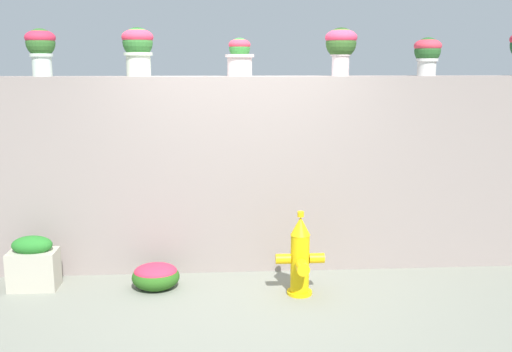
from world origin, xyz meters
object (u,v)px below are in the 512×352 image
potted_plant_3 (240,56)px  potted_plant_4 (341,44)px  fire_hydrant (300,258)px  planter_box (33,263)px  potted_plant_5 (427,52)px  flower_bush_left (156,275)px  potted_plant_1 (41,46)px  potted_plant_2 (138,47)px

potted_plant_3 → potted_plant_4: potted_plant_4 is taller
fire_hydrant → planter_box: size_ratio=1.53×
potted_plant_5 → planter_box: potted_plant_5 is taller
potted_plant_4 → flower_bush_left: bearing=-163.2°
fire_hydrant → flower_bush_left: size_ratio=1.75×
potted_plant_1 → potted_plant_5: (3.92, -0.01, -0.06)m
potted_plant_4 → flower_bush_left: potted_plant_4 is taller
potted_plant_4 → fire_hydrant: potted_plant_4 is taller
potted_plant_2 → potted_plant_3: size_ratio=1.27×
flower_bush_left → potted_plant_4: bearing=16.8°
potted_plant_3 → potted_plant_1: bearing=179.5°
potted_plant_3 → potted_plant_4: bearing=-0.6°
potted_plant_3 → fire_hydrant: size_ratio=0.47×
planter_box → potted_plant_3: bearing=14.1°
potted_plant_2 → potted_plant_4: (2.05, -0.05, 0.03)m
potted_plant_4 → planter_box: size_ratio=0.92×
potted_plant_3 → potted_plant_5: potted_plant_5 is taller
potted_plant_3 → potted_plant_4: (1.03, -0.01, 0.11)m
potted_plant_1 → planter_box: size_ratio=0.88×
potted_plant_2 → fire_hydrant: size_ratio=0.60×
potted_plant_3 → planter_box: size_ratio=0.72×
potted_plant_5 → flower_bush_left: potted_plant_5 is taller
potted_plant_1 → potted_plant_2: size_ratio=0.97×
potted_plant_1 → potted_plant_3: size_ratio=1.23×
potted_plant_3 → potted_plant_2: bearing=177.9°
potted_plant_4 → planter_box: (-3.07, -0.50, -2.10)m
flower_bush_left → potted_plant_1: bearing=151.9°
potted_plant_4 → planter_box: potted_plant_4 is taller
potted_plant_1 → flower_bush_left: (1.12, -0.60, -2.20)m
potted_plant_4 → potted_plant_5: (0.91, 0.02, -0.08)m
potted_plant_2 → fire_hydrant: 2.65m
potted_plant_1 → flower_bush_left: potted_plant_1 is taller
planter_box → fire_hydrant: bearing=-7.0°
potted_plant_2 → planter_box: bearing=-151.6°
potted_plant_1 → planter_box: 2.14m
potted_plant_4 → flower_bush_left: (-1.88, -0.57, -2.22)m
potted_plant_2 → flower_bush_left: size_ratio=1.04×
potted_plant_5 → planter_box: bearing=-172.6°
potted_plant_4 → potted_plant_2: bearing=178.7°
fire_hydrant → planter_box: bearing=173.0°
fire_hydrant → flower_bush_left: 1.42m
potted_plant_5 → planter_box: 4.49m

